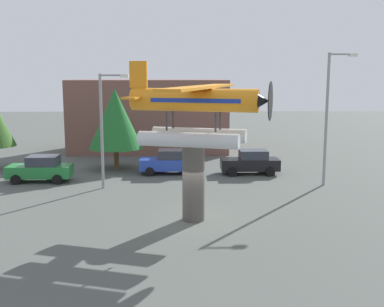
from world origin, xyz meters
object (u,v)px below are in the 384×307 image
at_px(car_far_black, 251,162).
at_px(car_mid_blue, 170,162).
at_px(floatplane_monument, 196,110).
at_px(car_near_green, 41,169).
at_px(display_pedestal, 193,183).
at_px(tree_east, 115,119).
at_px(streetlight_secondary, 330,110).
at_px(storefront_building, 149,115).
at_px(streetlight_primary, 105,122).

bearing_deg(car_far_black, car_mid_blue, -2.29).
height_order(floatplane_monument, car_near_green, floatplane_monument).
bearing_deg(car_far_black, display_pedestal, 67.83).
height_order(floatplane_monument, car_mid_blue, floatplane_monument).
relative_size(car_mid_blue, car_far_black, 1.00).
bearing_deg(car_mid_blue, tree_east, -23.23).
bearing_deg(streetlight_secondary, car_near_green, 175.51).
height_order(storefront_building, tree_east, storefront_building).
xyz_separation_m(display_pedestal, storefront_building, (-3.56, 22.00, 1.43)).
bearing_deg(car_near_green, display_pedestal, 138.83).
distance_m(streetlight_primary, storefront_building, 15.30).
relative_size(display_pedestal, floatplane_monument, 0.37).
relative_size(streetlight_secondary, storefront_building, 0.59).
bearing_deg(streetlight_primary, car_far_black, 22.70).
xyz_separation_m(floatplane_monument, car_mid_blue, (-1.55, 11.21, -4.59)).
height_order(car_near_green, streetlight_primary, streetlight_primary).
bearing_deg(car_far_black, car_near_green, 8.34).
xyz_separation_m(car_mid_blue, streetlight_secondary, (10.33, -3.85, 4.02)).
distance_m(car_near_green, storefront_building, 14.92).
xyz_separation_m(streetlight_secondary, tree_east, (-14.44, 5.62, -1.04)).
bearing_deg(streetlight_secondary, storefront_building, 130.33).
distance_m(car_near_green, car_mid_blue, 8.96).
relative_size(car_mid_blue, storefront_building, 0.29).
bearing_deg(storefront_building, streetlight_primary, -96.76).
height_order(display_pedestal, streetlight_secondary, streetlight_secondary).
distance_m(car_mid_blue, car_far_black, 5.88).
height_order(car_near_green, streetlight_secondary, streetlight_secondary).
xyz_separation_m(display_pedestal, car_far_black, (4.46, 10.93, -1.02)).
bearing_deg(car_mid_blue, display_pedestal, 97.26).
bearing_deg(floatplane_monument, streetlight_primary, 145.45).
relative_size(streetlight_primary, streetlight_secondary, 0.85).
distance_m(car_near_green, streetlight_secondary, 19.45).
distance_m(floatplane_monument, car_mid_blue, 12.21).
bearing_deg(streetlight_secondary, streetlight_primary, -178.06).
height_order(car_mid_blue, storefront_building, storefront_building).
xyz_separation_m(floatplane_monument, car_far_black, (4.33, 10.97, -4.59)).
xyz_separation_m(floatplane_monument, storefront_building, (-3.68, 22.04, -2.14)).
distance_m(car_far_black, streetlight_secondary, 7.01).
bearing_deg(display_pedestal, storefront_building, 99.19).
distance_m(floatplane_monument, streetlight_secondary, 11.47).
height_order(floatplane_monument, car_far_black, floatplane_monument).
xyz_separation_m(display_pedestal, floatplane_monument, (0.13, -0.04, 3.57)).
xyz_separation_m(streetlight_primary, storefront_building, (1.80, 15.17, -0.89)).
distance_m(car_far_black, storefront_building, 13.88).
height_order(display_pedestal, car_mid_blue, display_pedestal).
bearing_deg(display_pedestal, car_near_green, 138.83).
bearing_deg(tree_east, streetlight_secondary, -21.26).
bearing_deg(car_mid_blue, storefront_building, -78.85).
height_order(streetlight_secondary, tree_east, streetlight_secondary).
height_order(floatplane_monument, streetlight_primary, floatplane_monument).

